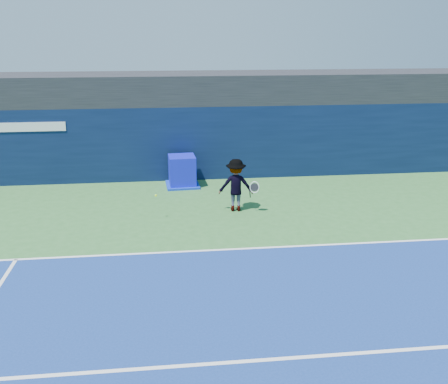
{
  "coord_description": "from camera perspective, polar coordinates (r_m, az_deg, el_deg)",
  "views": [
    {
      "loc": [
        -0.8,
        -9.78,
        5.9
      ],
      "look_at": [
        0.9,
        5.2,
        1.0
      ],
      "focal_mm": 40.0,
      "sensor_mm": 36.0,
      "label": 1
    }
  ],
  "objects": [
    {
      "name": "baseline",
      "position": [
        14.09,
        -2.66,
        -6.72
      ],
      "size": [
        24.0,
        0.1,
        0.01
      ],
      "primitive_type": "cube",
      "color": "white",
      "rests_on": "ground"
    },
    {
      "name": "back_wall_assembly",
      "position": [
        20.77,
        -4.16,
        5.73
      ],
      "size": [
        36.0,
        1.03,
        3.0
      ],
      "color": "#091634",
      "rests_on": "ground"
    },
    {
      "name": "ground",
      "position": [
        11.45,
        -1.6,
        -13.02
      ],
      "size": [
        80.0,
        80.0,
        0.0
      ],
      "primitive_type": "plane",
      "color": "#316B30",
      "rests_on": "ground"
    },
    {
      "name": "equipment_cart",
      "position": [
        19.78,
        -4.8,
        2.26
      ],
      "size": [
        1.35,
        1.35,
        1.22
      ],
      "color": "#0D11C1",
      "rests_on": "ground"
    },
    {
      "name": "service_line",
      "position": [
        9.79,
        -0.53,
        -18.98
      ],
      "size": [
        24.0,
        0.1,
        0.01
      ],
      "primitive_type": "cube",
      "color": "white",
      "rests_on": "ground"
    },
    {
      "name": "tennis_player",
      "position": [
        16.89,
        1.37,
        0.79
      ],
      "size": [
        1.37,
        0.79,
        1.81
      ],
      "color": "white",
      "rests_on": "ground"
    },
    {
      "name": "stadium_band",
      "position": [
        21.42,
        -4.4,
        11.79
      ],
      "size": [
        36.0,
        3.0,
        1.2
      ],
      "primitive_type": "cube",
      "color": "black",
      "rests_on": "back_wall_assembly"
    },
    {
      "name": "tennis_ball",
      "position": [
        16.27,
        -7.8,
        -0.4
      ],
      "size": [
        0.08,
        0.08,
        0.08
      ],
      "color": "#C7F61B",
      "rests_on": "ground"
    }
  ]
}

